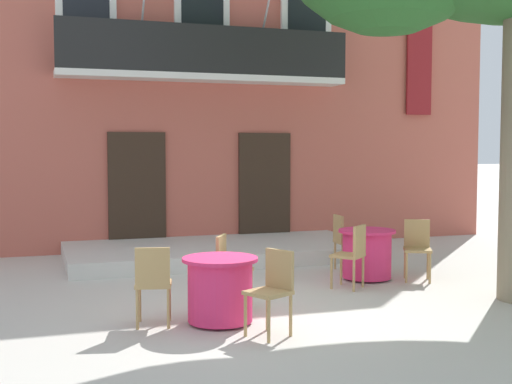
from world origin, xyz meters
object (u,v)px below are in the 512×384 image
at_px(cafe_table_near_tree, 220,289).
at_px(cafe_chair_near_tree_2, 153,280).
at_px(cafe_chair_middle_0, 417,245).
at_px(cafe_chair_middle_2, 352,252).
at_px(cafe_table_middle, 367,254).
at_px(cafe_chair_near_tree_0, 273,286).
at_px(cafe_chair_near_tree_1, 229,266).
at_px(cafe_chair_middle_1, 344,238).

relative_size(cafe_table_near_tree, cafe_chair_near_tree_2, 0.95).
xyz_separation_m(cafe_chair_middle_0, cafe_chair_middle_2, (-1.22, -0.26, 0.00)).
distance_m(cafe_table_middle, cafe_chair_middle_2, 0.77).
bearing_deg(cafe_chair_near_tree_2, cafe_chair_middle_2, 20.20).
height_order(cafe_chair_near_tree_0, cafe_chair_near_tree_2, same).
relative_size(cafe_chair_near_tree_1, cafe_table_middle, 1.05).
xyz_separation_m(cafe_chair_near_tree_0, cafe_chair_middle_1, (2.38, 3.14, 0.00)).
bearing_deg(cafe_chair_middle_2, cafe_chair_middle_0, 12.11).
height_order(cafe_table_near_tree, cafe_table_middle, same).
xyz_separation_m(cafe_chair_near_tree_1, cafe_table_middle, (2.49, 1.06, -0.14)).
xyz_separation_m(cafe_chair_near_tree_0, cafe_chair_middle_2, (1.87, 1.84, 0.00)).
bearing_deg(cafe_chair_near_tree_1, cafe_chair_middle_2, 14.75).
bearing_deg(cafe_chair_middle_0, cafe_chair_middle_1, 124.32).
xyz_separation_m(cafe_table_near_tree, cafe_chair_middle_1, (2.79, 2.51, 0.14)).
xyz_separation_m(cafe_chair_near_tree_1, cafe_chair_middle_1, (2.48, 1.82, 0.00)).
distance_m(cafe_chair_near_tree_1, cafe_chair_middle_0, 3.28).
bearing_deg(cafe_chair_near_tree_0, cafe_chair_near_tree_1, 94.35).
height_order(cafe_table_middle, cafe_chair_middle_1, cafe_chair_middle_1).
relative_size(cafe_table_middle, cafe_chair_middle_0, 0.95).
bearing_deg(cafe_table_middle, cafe_chair_near_tree_0, -135.03).
height_order(cafe_chair_near_tree_2, cafe_chair_middle_2, same).
height_order(cafe_chair_near_tree_2, cafe_chair_middle_0, same).
relative_size(cafe_chair_near_tree_0, cafe_chair_near_tree_2, 1.00).
distance_m(cafe_table_near_tree, cafe_chair_near_tree_0, 0.77).
bearing_deg(cafe_chair_middle_1, cafe_chair_middle_0, -55.68).
bearing_deg(cafe_chair_middle_1, cafe_table_middle, -89.13).
bearing_deg(cafe_table_middle, cafe_chair_middle_0, -22.24).
bearing_deg(cafe_table_middle, cafe_chair_near_tree_2, -154.91).
height_order(cafe_chair_near_tree_0, cafe_table_middle, cafe_chair_near_tree_0).
height_order(cafe_chair_near_tree_2, cafe_chair_middle_1, same).
relative_size(cafe_chair_near_tree_1, cafe_chair_middle_1, 1.00).
relative_size(cafe_chair_near_tree_2, cafe_table_middle, 1.05).
distance_m(cafe_table_near_tree, cafe_chair_middle_1, 3.75).
relative_size(cafe_chair_near_tree_1, cafe_chair_middle_0, 1.00).
height_order(cafe_chair_near_tree_1, cafe_chair_middle_2, same).
xyz_separation_m(cafe_table_middle, cafe_chair_middle_2, (-0.52, -0.55, 0.14)).
distance_m(cafe_chair_near_tree_1, cafe_chair_near_tree_2, 1.21).
distance_m(cafe_chair_near_tree_0, cafe_chair_middle_2, 2.62).
bearing_deg(cafe_table_near_tree, cafe_chair_near_tree_1, 65.79).
height_order(cafe_table_middle, cafe_chair_middle_2, cafe_chair_middle_2).
bearing_deg(cafe_table_middle, cafe_chair_middle_2, -133.55).
distance_m(cafe_chair_near_tree_2, cafe_table_middle, 3.92).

